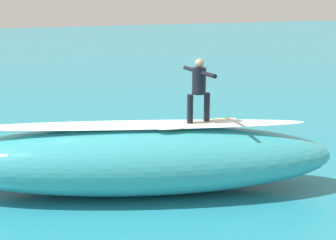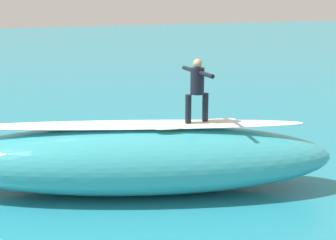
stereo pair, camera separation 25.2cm
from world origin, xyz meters
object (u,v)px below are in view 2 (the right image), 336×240
at_px(surfboard_riding, 197,124).
at_px(surfer_paddling, 148,134).
at_px(surfer_riding, 197,86).
at_px(surfboard_paddling, 147,140).

height_order(surfboard_riding, surfer_paddling, surfboard_riding).
bearing_deg(surfboard_riding, surfer_paddling, -95.61).
bearing_deg(surfer_riding, surfer_paddling, -95.61).
bearing_deg(surfboard_riding, surfboard_paddling, -94.81).
distance_m(surfer_riding, surfer_paddling, 4.69).
xyz_separation_m(surfboard_riding, surfer_riding, (0.00, -0.00, 0.89)).
height_order(surfboard_riding, surfer_riding, surfer_riding).
bearing_deg(surfer_paddling, surfboard_paddling, -0.00).
distance_m(surfboard_riding, surfboard_paddling, 4.26).
height_order(surfer_riding, surfer_paddling, surfer_riding).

